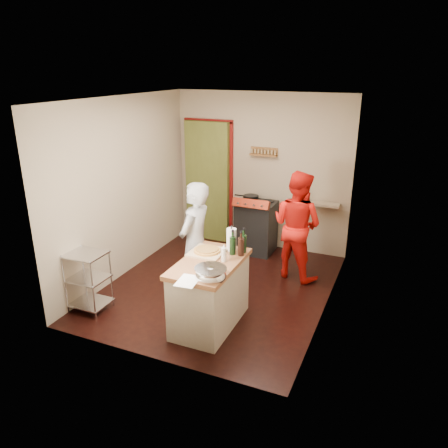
% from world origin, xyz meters
% --- Properties ---
extents(floor, '(3.50, 3.50, 0.00)m').
position_xyz_m(floor, '(0.00, 0.00, 0.00)').
color(floor, black).
rests_on(floor, ground).
extents(back_wall, '(3.00, 0.44, 2.60)m').
position_xyz_m(back_wall, '(-0.64, 1.78, 1.13)').
color(back_wall, gray).
rests_on(back_wall, ground).
extents(left_wall, '(0.04, 3.50, 2.60)m').
position_xyz_m(left_wall, '(-1.50, 0.00, 1.30)').
color(left_wall, gray).
rests_on(left_wall, ground).
extents(right_wall, '(0.04, 3.50, 2.60)m').
position_xyz_m(right_wall, '(1.50, 0.00, 1.30)').
color(right_wall, gray).
rests_on(right_wall, ground).
extents(ceiling, '(3.00, 3.50, 0.02)m').
position_xyz_m(ceiling, '(0.00, 0.00, 2.61)').
color(ceiling, white).
rests_on(ceiling, back_wall).
extents(stove, '(0.60, 0.63, 1.00)m').
position_xyz_m(stove, '(0.05, 1.42, 0.45)').
color(stove, black).
rests_on(stove, ground).
extents(wire_shelving, '(0.48, 0.40, 0.80)m').
position_xyz_m(wire_shelving, '(-1.28, -1.20, 0.44)').
color(wire_shelving, silver).
rests_on(wire_shelving, ground).
extents(island, '(0.69, 1.25, 1.15)m').
position_xyz_m(island, '(0.29, -0.90, 0.45)').
color(island, '#B7B19C').
rests_on(island, ground).
extents(person_stripe, '(0.42, 0.61, 1.63)m').
position_xyz_m(person_stripe, '(-0.14, -0.43, 0.81)').
color(person_stripe, '#A3A3A8').
rests_on(person_stripe, ground).
extents(person_red, '(0.94, 0.83, 1.61)m').
position_xyz_m(person_red, '(0.89, 0.80, 0.80)').
color(person_red, red).
rests_on(person_red, ground).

